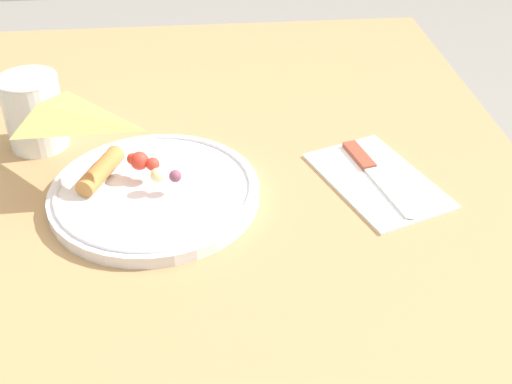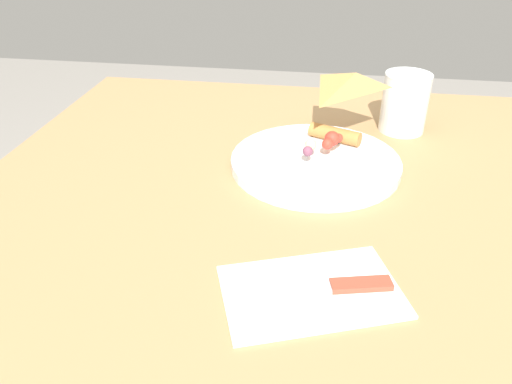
% 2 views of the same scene
% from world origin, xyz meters
% --- Properties ---
extents(dining_table, '(1.09, 0.88, 0.78)m').
position_xyz_m(dining_table, '(0.00, 0.00, 0.67)').
color(dining_table, '#A87F51').
rests_on(dining_table, ground_plane).
extents(plate_pizza, '(0.26, 0.26, 0.05)m').
position_xyz_m(plate_pizza, '(0.04, -0.07, 0.79)').
color(plate_pizza, white).
rests_on(plate_pizza, dining_table).
extents(milk_glass, '(0.08, 0.08, 0.10)m').
position_xyz_m(milk_glass, '(-0.11, -0.23, 0.83)').
color(milk_glass, white).
rests_on(milk_glass, dining_table).
extents(napkin_folded, '(0.22, 0.18, 0.00)m').
position_xyz_m(napkin_folded, '(0.03, 0.22, 0.78)').
color(napkin_folded, white).
rests_on(napkin_folded, dining_table).
extents(butter_knife, '(0.18, 0.06, 0.01)m').
position_xyz_m(butter_knife, '(0.02, 0.22, 0.78)').
color(butter_knife, '#99422D').
rests_on(butter_knife, napkin_folded).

